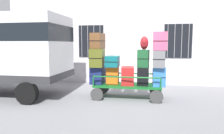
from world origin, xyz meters
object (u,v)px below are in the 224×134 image
(van, at_px, (7,47))
(suitcase_right_middle, at_px, (159,59))
(suitcase_left_bottom, at_px, (98,75))
(suitcase_midright_middle, at_px, (143,59))
(suitcase_left_top, at_px, (98,41))
(suitcase_right_bottom, at_px, (159,76))
(suitcase_left_middle, at_px, (97,58))
(luggage_cart, at_px, (127,87))
(backpack, at_px, (144,43))
(suitcase_midleft_bottom, at_px, (113,75))
(suitcase_midright_bottom, at_px, (143,76))
(suitcase_right_top, at_px, (160,41))
(suitcase_midleft_middle, at_px, (112,61))
(suitcase_center_bottom, at_px, (128,76))

(van, xyz_separation_m, suitcase_right_middle, (5.43, 0.23, -0.36))
(suitcase_left_bottom, distance_m, suitcase_midright_middle, 1.70)
(suitcase_left_top, bearing_deg, suitcase_right_bottom, 0.25)
(suitcase_left_middle, relative_size, suitcase_right_middle, 1.03)
(suitcase_left_top, bearing_deg, van, -175.06)
(luggage_cart, bearing_deg, suitcase_left_bottom, 178.36)
(suitcase_right_middle, bearing_deg, backpack, 172.72)
(suitcase_midleft_bottom, height_order, suitcase_midright_middle, suitcase_midright_middle)
(suitcase_midright_bottom, relative_size, suitcase_right_top, 0.73)
(suitcase_left_middle, xyz_separation_m, backpack, (1.61, 0.07, 0.51))
(luggage_cart, relative_size, suitcase_left_top, 3.37)
(suitcase_midright_middle, height_order, suitcase_right_top, suitcase_right_top)
(suitcase_midleft_middle, distance_m, suitcase_right_top, 1.73)
(suitcase_midleft_middle, bearing_deg, luggage_cart, 1.88)
(suitcase_midright_middle, relative_size, backpack, 1.37)
(van, xyz_separation_m, suitcase_midright_bottom, (4.90, 0.28, -0.98))
(suitcase_left_bottom, bearing_deg, luggage_cart, -1.64)
(suitcase_midright_middle, relative_size, suitcase_right_middle, 0.69)
(van, bearing_deg, backpack, 3.48)
(suitcase_right_top, bearing_deg, suitcase_right_bottom, 90.00)
(suitcase_midright_middle, xyz_separation_m, backpack, (0.02, 0.03, 0.52))
(luggage_cart, bearing_deg, suitcase_right_bottom, 1.79)
(luggage_cart, relative_size, suitcase_midleft_middle, 3.97)
(suitcase_midright_middle, bearing_deg, suitcase_left_middle, -178.55)
(suitcase_right_bottom, height_order, backpack, backpack)
(suitcase_left_middle, bearing_deg, suitcase_right_middle, 0.14)
(suitcase_midright_bottom, xyz_separation_m, suitcase_midright_middle, (-0.00, -0.01, 0.61))
(suitcase_right_top, bearing_deg, suitcase_right_middle, -90.00)
(suitcase_left_top, xyz_separation_m, suitcase_midright_bottom, (1.58, -0.01, -1.20))
(suitcase_left_middle, relative_size, suitcase_midright_middle, 1.48)
(suitcase_midleft_bottom, relative_size, suitcase_midleft_middle, 1.04)
(van, bearing_deg, suitcase_left_top, 4.94)
(suitcase_left_top, relative_size, suitcase_right_bottom, 1.05)
(suitcase_left_top, relative_size, suitcase_midright_middle, 1.16)
(luggage_cart, bearing_deg, backpack, 3.81)
(suitcase_left_middle, height_order, suitcase_midleft_middle, suitcase_left_middle)
(suitcase_left_top, distance_m, suitcase_right_middle, 2.19)
(suitcase_midleft_middle, relative_size, suitcase_midright_middle, 0.99)
(suitcase_left_middle, xyz_separation_m, suitcase_midleft_bottom, (0.53, 0.05, -0.62))
(suitcase_center_bottom, bearing_deg, suitcase_midleft_middle, -175.03)
(suitcase_left_top, relative_size, backpack, 1.59)
(suitcase_left_middle, relative_size, suitcase_midright_bottom, 1.45)
(backpack, bearing_deg, suitcase_midright_middle, -125.33)
(van, height_order, suitcase_midleft_bottom, van)
(van, bearing_deg, suitcase_right_middle, 2.48)
(suitcase_right_middle, distance_m, backpack, 0.73)
(suitcase_left_top, xyz_separation_m, suitcase_center_bottom, (1.06, 0.00, -1.20))
(suitcase_right_bottom, xyz_separation_m, backpack, (-0.51, 0.00, 1.11))
(suitcase_midleft_middle, height_order, backpack, backpack)
(suitcase_left_bottom, distance_m, suitcase_left_top, 1.20)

